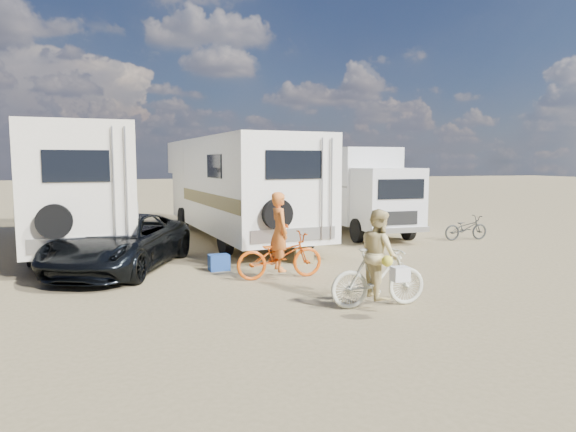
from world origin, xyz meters
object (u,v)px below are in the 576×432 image
object	(u,v)px
dark_suv	(120,243)
bike_parked	(466,228)
bike_man	(280,255)
bike_woman	(378,277)
rider_woman	(379,263)
rv_left	(82,189)
crate	(304,256)
rv_main	(237,189)
cooler	(219,262)
box_truck	(362,191)
rider_man	(280,239)

from	to	relation	value
dark_suv	bike_parked	world-z (taller)	dark_suv
bike_man	bike_woman	world-z (taller)	bike_woman
rider_woman	rv_left	bearing A→B (deg)	36.82
crate	dark_suv	bearing A→B (deg)	174.49
rv_main	crate	world-z (taller)	rv_main
bike_woman	cooler	world-z (taller)	bike_woman
box_truck	rider_man	size ratio (longest dim) A/B	3.19
bike_woman	crate	size ratio (longest dim) A/B	3.93
rv_left	crate	size ratio (longest dim) A/B	18.89
cooler	crate	xyz separation A→B (m)	(2.30, 0.31, -0.01)
box_truck	cooler	xyz separation A→B (m)	(-6.02, -4.66, -1.38)
bike_parked	dark_suv	bearing A→B (deg)	100.02
box_truck	rider_man	bearing A→B (deg)	-128.81
box_truck	bike_parked	distance (m)	3.81
rv_main	rider_man	bearing A→B (deg)	-98.77
bike_woman	crate	xyz separation A→B (m)	(0.02, 4.30, -0.36)
bike_man	rider_man	size ratio (longest dim) A/B	1.12
bike_man	rider_man	distance (m)	0.37
bike_parked	crate	xyz separation A→B (m)	(-6.51, -2.04, -0.23)
rv_left	bike_man	size ratio (longest dim) A/B	4.38
cooler	crate	world-z (taller)	cooler
rv_main	rider_man	distance (m)	6.16
bike_man	cooler	size ratio (longest dim) A/B	4.12
rv_main	rider_woman	size ratio (longest dim) A/B	5.83
rider_woman	crate	size ratio (longest dim) A/B	3.50
rv_main	rider_woman	distance (m)	8.93
rv_left	cooler	size ratio (longest dim) A/B	18.08
rider_woman	rv_main	bearing A→B (deg)	8.41
rv_main	box_truck	distance (m)	4.59
rv_left	rider_woman	xyz separation A→B (m)	(5.73, -8.53, -1.00)
bike_man	cooler	world-z (taller)	bike_man
bike_woman	rider_man	bearing A→B (deg)	24.67
rider_man	bike_parked	world-z (taller)	rider_man
rv_main	dark_suv	bearing A→B (deg)	-138.90
rv_main	crate	bearing A→B (deg)	-85.64
box_truck	rider_woman	xyz separation A→B (m)	(-3.73, -8.66, -0.76)
dark_suv	rider_woman	bearing A→B (deg)	-22.48
crate	box_truck	bearing A→B (deg)	49.57
dark_suv	crate	bearing A→B (deg)	17.95
rider_woman	bike_parked	bearing A→B (deg)	-42.93
dark_suv	bike_parked	xyz separation A→B (m)	(11.12, 1.59, -0.26)
box_truck	crate	world-z (taller)	box_truck
bike_man	rider_man	xyz separation A→B (m)	(0.00, 0.00, 0.37)
bike_man	crate	bearing A→B (deg)	-36.54
rider_woman	bike_parked	distance (m)	9.11
rv_main	crate	distance (m)	4.87
rv_left	bike_man	xyz separation A→B (m)	(4.64, -5.79, -1.28)
rider_man	cooler	bearing A→B (deg)	42.49
rv_left	rider_man	size ratio (longest dim) A/B	4.89
rv_left	cooler	bearing A→B (deg)	-56.43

